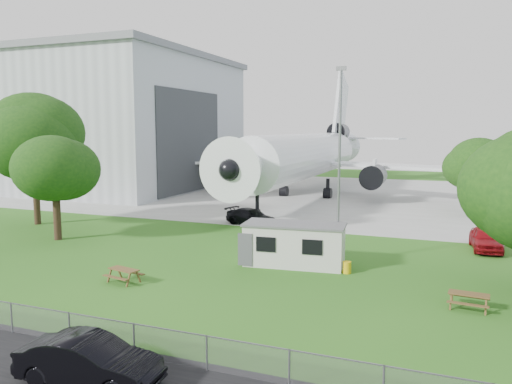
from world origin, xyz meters
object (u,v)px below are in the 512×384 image
(hangar, at_px, (76,122))
(picnic_west, at_px, (124,282))
(car_centre_sedan, at_px, (89,362))
(airliner, at_px, (308,154))
(site_cabin, at_px, (295,244))
(picnic_east, at_px, (468,309))

(hangar, relative_size, picnic_west, 23.89)
(car_centre_sedan, bearing_deg, airliner, 2.48)
(site_cabin, relative_size, car_centre_sedan, 1.42)
(site_cabin, xyz_separation_m, picnic_east, (9.83, -4.34, -1.31))
(picnic_west, xyz_separation_m, car_centre_sedan, (5.70, -9.66, 0.80))
(picnic_east, bearing_deg, airliner, 121.75)
(hangar, xyz_separation_m, picnic_east, (53.64, -35.63, -9.41))
(airliner, distance_m, site_cabin, 32.36)
(airliner, distance_m, picnic_east, 39.99)
(airliner, relative_size, site_cabin, 6.94)
(hangar, xyz_separation_m, picnic_west, (36.10, -38.08, -9.41))
(car_centre_sedan, bearing_deg, hangar, 36.70)
(site_cabin, distance_m, picnic_west, 10.36)
(site_cabin, bearing_deg, airliner, 104.12)
(airliner, height_order, car_centre_sedan, airliner)
(airliner, relative_size, picnic_west, 26.52)
(airliner, xyz_separation_m, picnic_west, (0.13, -37.94, -5.27))
(picnic_west, relative_size, picnic_east, 1.00)
(airliner, bearing_deg, site_cabin, -75.88)
(picnic_east, bearing_deg, site_cabin, 161.47)
(picnic_east, bearing_deg, car_centre_sedan, -129.08)
(hangar, distance_m, airliner, 36.21)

